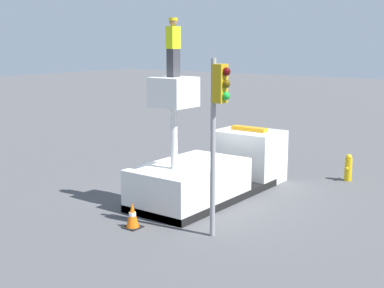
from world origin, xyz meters
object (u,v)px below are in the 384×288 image
object	(u,v)px
bucket_truck	(212,171)
fire_hydrant	(348,168)
traffic_light_pole	(218,112)
worker	(173,47)
traffic_cone_rear	(132,216)

from	to	relation	value
bucket_truck	fire_hydrant	xyz separation A→B (m)	(4.69, -3.06, -0.35)
traffic_light_pole	fire_hydrant	world-z (taller)	traffic_light_pole
worker	traffic_cone_rear	world-z (taller)	worker
fire_hydrant	traffic_cone_rear	xyz separation A→B (m)	(-8.76, 3.01, -0.15)
bucket_truck	fire_hydrant	world-z (taller)	bucket_truck
bucket_truck	worker	bearing A→B (deg)	180.00
fire_hydrant	traffic_cone_rear	size ratio (longest dim) A/B	1.39
traffic_cone_rear	traffic_light_pole	bearing A→B (deg)	-70.09
bucket_truck	fire_hydrant	distance (m)	5.61
worker	traffic_light_pole	xyz separation A→B (m)	(-1.13, -2.39, -1.64)
traffic_light_pole	traffic_cone_rear	world-z (taller)	traffic_light_pole
bucket_truck	traffic_light_pole	distance (m)	4.77
fire_hydrant	bucket_truck	bearing A→B (deg)	146.89
worker	fire_hydrant	size ratio (longest dim) A/B	1.69
traffic_light_pole	traffic_cone_rear	bearing A→B (deg)	109.91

